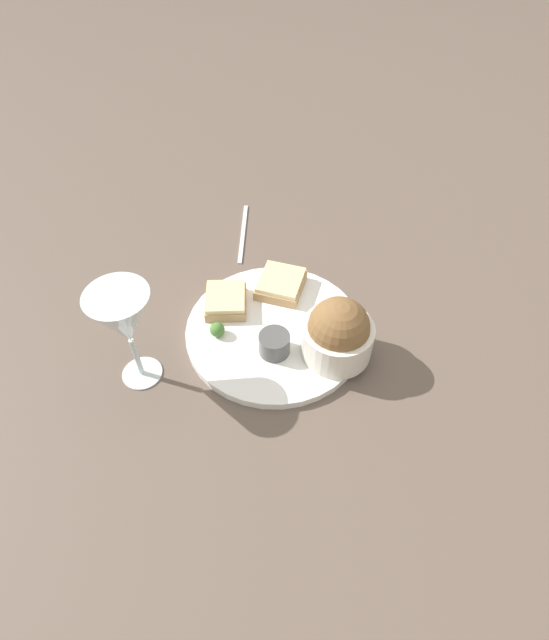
# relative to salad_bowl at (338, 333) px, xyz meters

# --- Properties ---
(ground_plane) EXTENTS (4.00, 4.00, 0.00)m
(ground_plane) POSITION_rel_salad_bowl_xyz_m (0.04, 0.10, -0.06)
(ground_plane) COLOR brown
(dinner_plate) EXTENTS (0.29, 0.29, 0.01)m
(dinner_plate) POSITION_rel_salad_bowl_xyz_m (0.04, 0.10, -0.05)
(dinner_plate) COLOR white
(dinner_plate) RESTS_ON ground_plane
(salad_bowl) EXTENTS (0.11, 0.11, 0.10)m
(salad_bowl) POSITION_rel_salad_bowl_xyz_m (0.00, 0.00, 0.00)
(salad_bowl) COLOR silver
(salad_bowl) RESTS_ON dinner_plate
(sauce_ramekin) EXTENTS (0.05, 0.05, 0.04)m
(sauce_ramekin) POSITION_rel_salad_bowl_xyz_m (-0.01, 0.10, -0.02)
(sauce_ramekin) COLOR #4C4C4C
(sauce_ramekin) RESTS_ON dinner_plate
(cheese_toast_near) EXTENTS (0.09, 0.09, 0.03)m
(cheese_toast_near) POSITION_rel_salad_bowl_xyz_m (0.13, 0.11, -0.03)
(cheese_toast_near) COLOR tan
(cheese_toast_near) RESTS_ON dinner_plate
(cheese_toast_far) EXTENTS (0.09, 0.08, 0.03)m
(cheese_toast_far) POSITION_rel_salad_bowl_xyz_m (0.08, 0.19, -0.03)
(cheese_toast_far) COLOR tan
(cheese_toast_far) RESTS_ON dinner_plate
(wine_glass) EXTENTS (0.09, 0.09, 0.17)m
(wine_glass) POSITION_rel_salad_bowl_xyz_m (-0.07, 0.29, 0.07)
(wine_glass) COLOR silver
(wine_glass) RESTS_ON ground_plane
(garnish) EXTENTS (0.02, 0.02, 0.02)m
(garnish) POSITION_rel_salad_bowl_xyz_m (0.01, 0.19, -0.03)
(garnish) COLOR #477533
(garnish) RESTS_ON dinner_plate
(fork) EXTENTS (0.18, 0.02, 0.01)m
(fork) POSITION_rel_salad_bowl_xyz_m (0.28, 0.19, -0.06)
(fork) COLOR silver
(fork) RESTS_ON ground_plane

